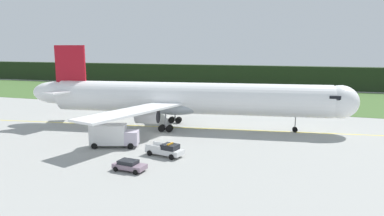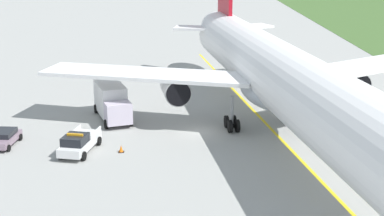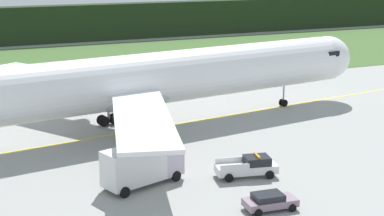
% 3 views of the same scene
% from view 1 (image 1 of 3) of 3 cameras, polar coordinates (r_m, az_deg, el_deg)
% --- Properties ---
extents(ground, '(320.00, 320.00, 0.00)m').
position_cam_1_polar(ground, '(60.31, -4.91, -4.52)').
color(ground, '#9A9B96').
extents(grass_verge, '(320.00, 45.93, 0.04)m').
position_cam_1_polar(grass_verge, '(108.56, 5.91, 1.84)').
color(grass_verge, '#3F612D').
rests_on(grass_verge, ground).
extents(distant_tree_line, '(288.00, 4.61, 8.13)m').
position_cam_1_polar(distant_tree_line, '(136.29, 8.62, 5.09)').
color(distant_tree_line, black).
rests_on(distant_tree_line, ground).
extents(taxiway_centerline_main, '(79.78, 11.90, 0.01)m').
position_cam_1_polar(taxiway_centerline_main, '(66.15, -0.49, -3.21)').
color(taxiway_centerline_main, yellow).
rests_on(taxiway_centerline_main, ground).
extents(airliner, '(61.09, 42.76, 15.26)m').
position_cam_1_polar(airliner, '(65.21, -0.84, 1.52)').
color(airliner, white).
rests_on(airliner, ground).
extents(ops_pickup_truck, '(5.64, 3.09, 1.94)m').
position_cam_1_polar(ops_pickup_truck, '(49.14, -4.27, -6.73)').
color(ops_pickup_truck, silver).
rests_on(ops_pickup_truck, ground).
extents(catering_truck, '(7.50, 4.51, 3.60)m').
position_cam_1_polar(catering_truck, '(54.51, -12.65, -4.29)').
color(catering_truck, silver).
rests_on(catering_truck, ground).
extents(staff_car, '(4.16, 2.35, 1.30)m').
position_cam_1_polar(staff_car, '(44.17, -10.09, -9.05)').
color(staff_car, gray).
rests_on(staff_car, ground).
extents(apron_cone, '(0.47, 0.47, 0.60)m').
position_cam_1_polar(apron_cone, '(52.42, -2.82, -6.36)').
color(apron_cone, black).
rests_on(apron_cone, ground).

